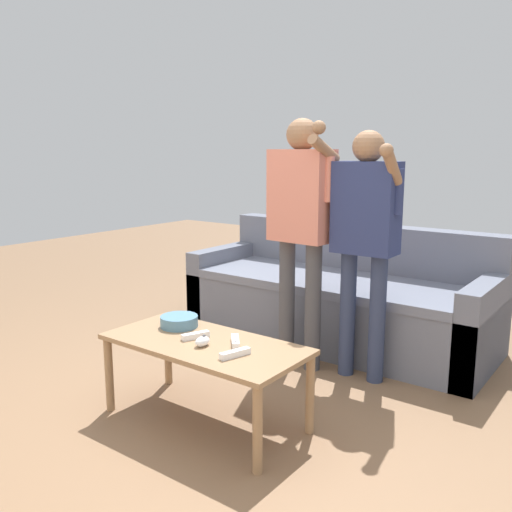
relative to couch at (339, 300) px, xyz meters
The scene contains 10 objects.
ground_plane 1.51m from the couch, 84.78° to the right, with size 12.00×12.00×0.00m, color brown.
couch is the anchor object (origin of this frame).
coffee_table 1.54m from the couch, 87.88° to the right, with size 1.05×0.50×0.43m.
snack_bowl 1.46m from the couch, 98.43° to the right, with size 0.20×0.20×0.06m, color teal.
game_remote_nunchuk 1.60m from the couch, 86.69° to the right, with size 0.06×0.09×0.05m.
player_center 0.92m from the couch, 86.17° to the right, with size 0.46×0.32×1.56m.
player_right 0.96m from the couch, 51.28° to the right, with size 0.44×0.32×1.48m.
game_remote_wand_near 1.53m from the couch, 90.43° to the right, with size 0.09×0.15×0.03m.
game_remote_wand_far 1.49m from the couch, 82.09° to the right, with size 0.13×0.14×0.03m.
game_remote_wand_spare 1.64m from the couch, 79.14° to the right, with size 0.08×0.16×0.03m.
Camera 1 is at (1.68, -1.98, 1.36)m, focal length 38.22 mm.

